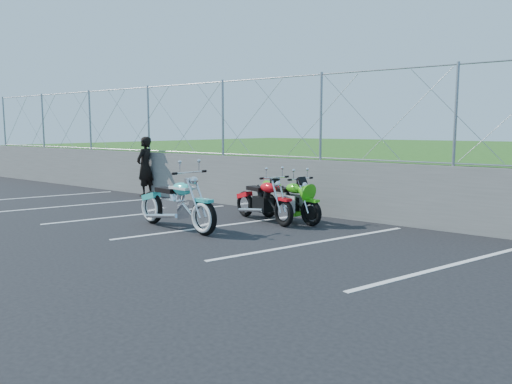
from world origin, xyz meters
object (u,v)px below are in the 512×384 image
Objects in this scene: sportbike_green at (290,203)px; person_standing at (145,166)px; cruiser_turquoise at (177,206)px; naked_orange at (264,202)px.

sportbike_green is 5.85m from person_standing.
cruiser_turquoise is 1.22× the size of naked_orange.
naked_orange is 1.11× the size of person_standing.
sportbike_green is 1.06× the size of person_standing.
person_standing is at bearing -174.87° from naked_orange.
cruiser_turquoise is at bearing 41.23° from person_standing.
sportbike_green is at bearing 66.22° from person_standing.
person_standing reaches higher than sportbike_green.
person_standing reaches higher than naked_orange.
cruiser_turquoise is at bearing -110.81° from sportbike_green.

